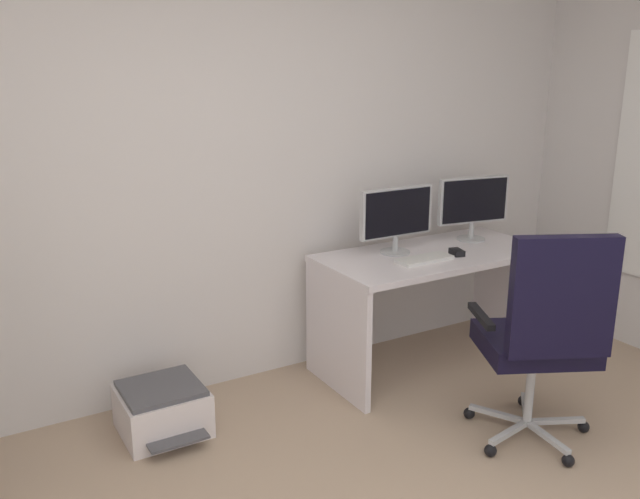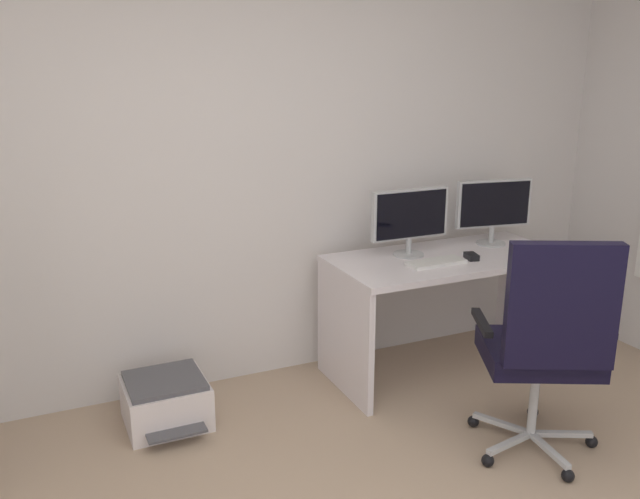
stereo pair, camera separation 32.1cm
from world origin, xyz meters
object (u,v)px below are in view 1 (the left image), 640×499
at_px(monitor_secondary, 473,203).
at_px(desk, 432,283).
at_px(office_chair, 545,330).
at_px(computer_mouse, 457,252).
at_px(monitor_main, 396,215).
at_px(printer, 163,409).
at_px(keyboard, 424,259).

bearing_deg(monitor_secondary, desk, -165.10).
bearing_deg(office_chair, computer_mouse, 75.38).
bearing_deg(monitor_main, office_chair, -86.98).
height_order(office_chair, printer, office_chair).
xyz_separation_m(monitor_secondary, office_chair, (-0.54, -1.10, -0.36)).
bearing_deg(keyboard, monitor_secondary, 19.64).
bearing_deg(computer_mouse, office_chair, -90.41).
relative_size(monitor_main, computer_mouse, 4.90).
distance_m(monitor_main, computer_mouse, 0.42).
bearing_deg(printer, office_chair, -34.54).
xyz_separation_m(computer_mouse, office_chair, (-0.23, -0.88, -0.13)).
relative_size(keyboard, printer, 0.71).
relative_size(monitor_secondary, office_chair, 0.44).
xyz_separation_m(desk, monitor_secondary, (0.39, 0.11, 0.44)).
distance_m(monitor_secondary, keyboard, 0.64).
distance_m(computer_mouse, printer, 1.87).
xyz_separation_m(monitor_secondary, computer_mouse, (-0.31, -0.22, -0.22)).
distance_m(desk, computer_mouse, 0.25).
xyz_separation_m(keyboard, computer_mouse, (0.24, -0.00, 0.01)).
bearing_deg(computer_mouse, printer, -171.46).
bearing_deg(monitor_main, keyboard, -77.59).
bearing_deg(office_chair, desk, 81.55).
bearing_deg(monitor_secondary, computer_mouse, -145.09).
bearing_deg(monitor_secondary, monitor_main, -180.00).
bearing_deg(desk, monitor_secondary, 14.90).
relative_size(monitor_main, printer, 1.02).
xyz_separation_m(computer_mouse, printer, (-1.76, 0.17, -0.62)).
xyz_separation_m(keyboard, printer, (-1.52, 0.17, -0.61)).
relative_size(desk, office_chair, 1.26).
xyz_separation_m(desk, office_chair, (-0.15, -0.99, 0.08)).
bearing_deg(office_chair, monitor_main, 93.02).
height_order(computer_mouse, printer, computer_mouse).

